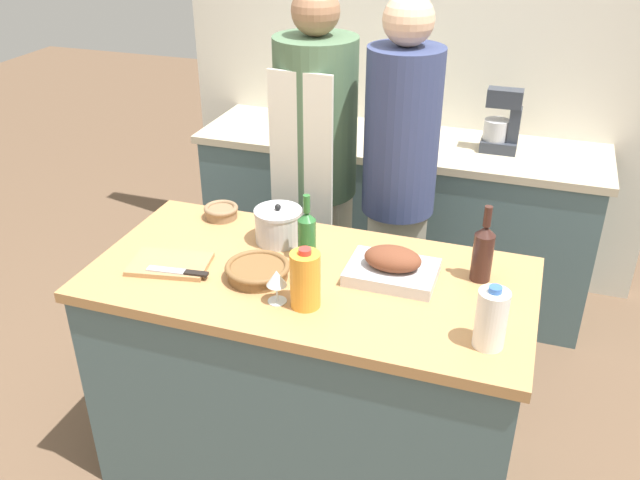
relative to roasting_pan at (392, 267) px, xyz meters
The scene contains 21 objects.
ground_plane 1.00m from the roasting_pan, 165.49° to the right, with size 12.00×12.00×0.00m, color brown.
kitchen_island 0.58m from the roasting_pan, 165.49° to the right, with size 1.57×0.78×0.91m.
back_counter 1.47m from the roasting_pan, 101.74° to the left, with size 2.16×0.60×0.91m.
back_wall 1.76m from the roasting_pan, 99.38° to the left, with size 2.66×0.10×2.55m.
roasting_pan is the anchor object (origin of this frame).
wicker_basket 0.47m from the roasting_pan, 161.53° to the right, with size 0.23×0.23×0.05m.
cutting_board 0.80m from the roasting_pan, 167.01° to the right, with size 0.31×0.23×0.02m.
stock_pot 0.50m from the roasting_pan, 165.13° to the left, with size 0.18×0.18×0.16m.
mixing_bowl 0.81m from the roasting_pan, 163.11° to the left, with size 0.14×0.14×0.05m.
juice_jug 0.35m from the roasting_pan, 131.76° to the right, with size 0.10×0.10×0.21m.
milk_jug 0.46m from the roasting_pan, 37.73° to the right, with size 0.09×0.09×0.21m.
wine_bottle_green 0.32m from the roasting_pan, 17.58° to the left, with size 0.07×0.07×0.28m.
wine_bottle_dark 0.33m from the roasting_pan, behind, with size 0.07×0.07×0.26m.
wine_glass_left 0.42m from the roasting_pan, 140.62° to the right, with size 0.07×0.07×0.12m.
knife_chef 0.75m from the roasting_pan, 161.92° to the right, with size 0.23×0.06×0.01m.
stand_mixer 1.40m from the roasting_pan, 80.40° to the left, with size 0.18×0.14×0.32m.
condiment_bottle_tall 1.47m from the roasting_pan, 119.66° to the left, with size 0.05×0.05×0.16m.
condiment_bottle_short 1.78m from the roasting_pan, 123.77° to the left, with size 0.06×0.06×0.16m.
condiment_bottle_extra 1.53m from the roasting_pan, 104.95° to the left, with size 0.07×0.07×0.14m.
person_cook_aproned 0.90m from the roasting_pan, 126.24° to the left, with size 0.37×0.38×1.77m.
person_cook_guest 0.68m from the roasting_pan, 101.04° to the left, with size 0.32×0.32×1.77m.
Camera 1 is at (0.69, -1.93, 2.17)m, focal length 38.00 mm.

